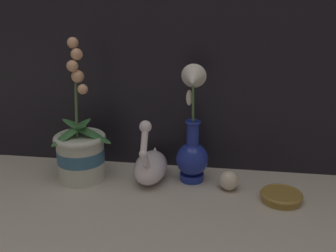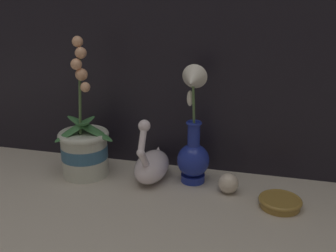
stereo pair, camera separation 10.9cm
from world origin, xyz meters
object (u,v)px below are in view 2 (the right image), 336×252
(glass_sphere, at_px, (228,183))
(amber_dish, at_px, (280,202))
(orchid_potted_plant, at_px, (84,146))
(swan_figurine, at_px, (152,164))
(blue_vase, at_px, (193,144))

(glass_sphere, xyz_separation_m, amber_dish, (0.14, -0.04, -0.01))
(orchid_potted_plant, distance_m, swan_figurine, 0.21)
(blue_vase, bearing_deg, glass_sphere, -19.31)
(blue_vase, xyz_separation_m, amber_dish, (0.25, -0.08, -0.11))
(swan_figurine, distance_m, blue_vase, 0.14)
(blue_vase, relative_size, glass_sphere, 6.05)
(swan_figurine, distance_m, glass_sphere, 0.23)
(orchid_potted_plant, xyz_separation_m, amber_dish, (0.58, -0.05, -0.08))
(amber_dish, bearing_deg, orchid_potted_plant, 174.77)
(amber_dish, bearing_deg, swan_figurine, 169.16)
(orchid_potted_plant, height_order, swan_figurine, orchid_potted_plant)
(swan_figurine, distance_m, amber_dish, 0.38)
(glass_sphere, bearing_deg, blue_vase, 160.69)
(blue_vase, relative_size, amber_dish, 3.13)
(blue_vase, height_order, glass_sphere, blue_vase)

